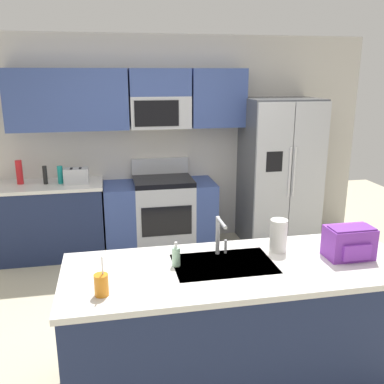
% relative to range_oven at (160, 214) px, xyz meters
% --- Properties ---
extents(ground_plane, '(9.00, 9.00, 0.00)m').
position_rel_range_oven_xyz_m(ground_plane, '(0.14, -1.80, -0.44)').
color(ground_plane, beige).
rests_on(ground_plane, ground).
extents(kitchen_wall_unit, '(5.20, 0.43, 2.60)m').
position_rel_range_oven_xyz_m(kitchen_wall_unit, '(-0.01, 0.28, 1.03)').
color(kitchen_wall_unit, beige).
rests_on(kitchen_wall_unit, ground).
extents(back_counter, '(1.24, 0.63, 0.90)m').
position_rel_range_oven_xyz_m(back_counter, '(-1.31, -0.00, 0.01)').
color(back_counter, '#1E2A4D').
rests_on(back_counter, ground).
extents(range_oven, '(1.36, 0.61, 1.10)m').
position_rel_range_oven_xyz_m(range_oven, '(0.00, 0.00, 0.00)').
color(range_oven, '#B7BABF').
rests_on(range_oven, ground).
extents(refrigerator, '(0.90, 0.76, 1.85)m').
position_rel_range_oven_xyz_m(refrigerator, '(1.52, -0.07, 0.48)').
color(refrigerator, '#4C4F54').
rests_on(refrigerator, ground).
extents(island_counter, '(2.36, 0.87, 0.90)m').
position_rel_range_oven_xyz_m(island_counter, '(0.23, -2.54, 0.01)').
color(island_counter, '#1E2A4D').
rests_on(island_counter, ground).
extents(toaster, '(0.28, 0.16, 0.18)m').
position_rel_range_oven_xyz_m(toaster, '(-0.98, -0.05, 0.55)').
color(toaster, '#B7BABF').
rests_on(toaster, back_counter).
extents(pepper_mill, '(0.05, 0.05, 0.21)m').
position_rel_range_oven_xyz_m(pepper_mill, '(-1.33, -0.00, 0.56)').
color(pepper_mill, black).
rests_on(pepper_mill, back_counter).
extents(bottle_red, '(0.08, 0.08, 0.28)m').
position_rel_range_oven_xyz_m(bottle_red, '(-1.62, 0.06, 0.60)').
color(bottle_red, red).
rests_on(bottle_red, back_counter).
extents(bottle_teal, '(0.06, 0.06, 0.21)m').
position_rel_range_oven_xyz_m(bottle_teal, '(-1.16, -0.01, 0.56)').
color(bottle_teal, teal).
rests_on(bottle_teal, back_counter).
extents(sink_faucet, '(0.08, 0.21, 0.28)m').
position_rel_range_oven_xyz_m(sink_faucet, '(0.13, -2.35, 0.62)').
color(sink_faucet, '#B7BABF').
rests_on(sink_faucet, island_counter).
extents(drink_cup_orange, '(0.08, 0.08, 0.25)m').
position_rel_range_oven_xyz_m(drink_cup_orange, '(-0.68, -2.76, 0.52)').
color(drink_cup_orange, orange).
rests_on(drink_cup_orange, island_counter).
extents(soap_dispenser, '(0.06, 0.06, 0.17)m').
position_rel_range_oven_xyz_m(soap_dispenser, '(-0.19, -2.46, 0.53)').
color(soap_dispenser, '#A5D8B2').
rests_on(soap_dispenser, island_counter).
extents(paper_towel_roll, '(0.12, 0.12, 0.24)m').
position_rel_range_oven_xyz_m(paper_towel_roll, '(0.57, -2.36, 0.58)').
color(paper_towel_roll, white).
rests_on(paper_towel_roll, island_counter).
extents(backpack, '(0.32, 0.22, 0.23)m').
position_rel_range_oven_xyz_m(backpack, '(1.01, -2.56, 0.57)').
color(backpack, purple).
rests_on(backpack, island_counter).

